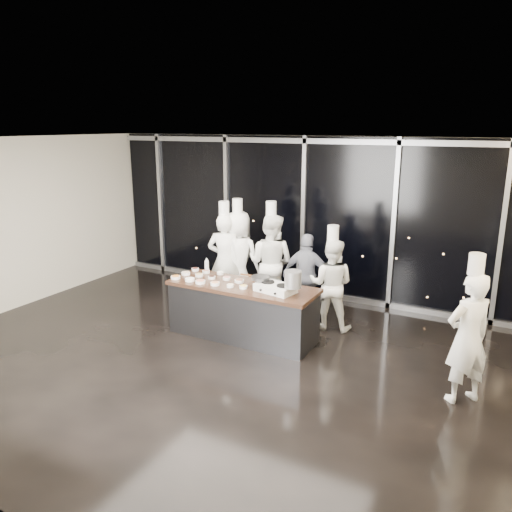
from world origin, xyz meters
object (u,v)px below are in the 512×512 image
(guest, at_px, (307,277))
(chef_side, at_px, (468,337))
(stock_pot, at_px, (293,279))
(frying_pan, at_px, (260,278))
(chef_center, at_px, (271,262))
(chef_far_left, at_px, (225,260))
(chef_right, at_px, (331,284))
(stove, at_px, (275,288))
(chef_left, at_px, (238,258))
(demo_counter, at_px, (243,311))

(guest, bearing_deg, chef_side, 145.49)
(stock_pot, bearing_deg, chef_side, -6.47)
(frying_pan, bearing_deg, chef_center, 120.48)
(frying_pan, distance_m, chef_far_left, 1.68)
(guest, relative_size, chef_right, 0.86)
(stove, height_order, guest, guest)
(chef_far_left, height_order, chef_side, chef_far_left)
(frying_pan, relative_size, guest, 0.34)
(frying_pan, bearing_deg, stock_pot, -0.73)
(stove, xyz_separation_m, chef_side, (2.81, -0.34, -0.09))
(chef_center, distance_m, chef_side, 3.98)
(chef_far_left, relative_size, chef_center, 0.99)
(chef_center, height_order, chef_side, chef_center)
(chef_left, distance_m, chef_right, 1.99)
(stove, bearing_deg, chef_far_left, 156.19)
(chef_side, bearing_deg, chef_far_left, -62.88)
(frying_pan, height_order, chef_right, chef_right)
(stove, relative_size, chef_side, 0.34)
(chef_right, bearing_deg, chef_left, -14.93)
(demo_counter, bearing_deg, chef_right, 42.10)
(chef_far_left, xyz_separation_m, chef_left, (0.16, 0.22, 0.01))
(frying_pan, bearing_deg, guest, 87.97)
(chef_left, distance_m, chef_center, 0.68)
(demo_counter, height_order, stove, stove)
(chef_left, bearing_deg, guest, 178.33)
(chef_left, bearing_deg, stove, 136.00)
(chef_far_left, bearing_deg, demo_counter, 117.55)
(chef_far_left, relative_size, chef_side, 1.06)
(demo_counter, distance_m, chef_right, 1.58)
(frying_pan, relative_size, chef_left, 0.25)
(chef_right, bearing_deg, stove, 56.87)
(stove, height_order, chef_side, chef_side)
(frying_pan, distance_m, chef_center, 1.41)
(frying_pan, distance_m, chef_side, 3.16)
(stove, bearing_deg, chef_center, 130.13)
(stock_pot, relative_size, guest, 0.16)
(demo_counter, height_order, chef_center, chef_center)
(demo_counter, relative_size, stock_pot, 9.64)
(demo_counter, distance_m, guest, 1.45)
(demo_counter, xyz_separation_m, stove, (0.62, -0.06, 0.51))
(demo_counter, bearing_deg, chef_center, 96.47)
(chef_side, bearing_deg, chef_center, -70.36)
(stock_pot, height_order, chef_side, chef_side)
(demo_counter, relative_size, stove, 3.72)
(stove, relative_size, frying_pan, 1.26)
(stock_pot, height_order, chef_far_left, chef_far_left)
(frying_pan, height_order, chef_side, chef_side)
(chef_center, height_order, chef_right, chef_center)
(chef_center, bearing_deg, stock_pot, 124.38)
(demo_counter, height_order, stock_pot, stock_pot)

